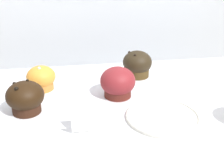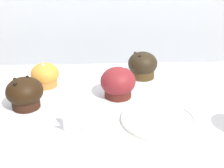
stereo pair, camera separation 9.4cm
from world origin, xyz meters
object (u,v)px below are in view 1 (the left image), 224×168
(muffin_front_center, at_px, (117,83))
(muffin_front_left, at_px, (41,78))
(muffin_back_right, at_px, (25,98))
(serving_plate, at_px, (163,117))
(muffin_front_right, at_px, (137,64))

(muffin_front_center, distance_m, muffin_front_left, 0.25)
(muffin_back_right, relative_size, serving_plate, 0.52)
(muffin_front_center, bearing_deg, serving_plate, -55.79)
(muffin_back_right, xyz_separation_m, muffin_front_left, (0.03, 0.14, -0.01))
(muffin_front_center, relative_size, muffin_front_right, 1.06)
(muffin_front_center, xyz_separation_m, muffin_front_right, (0.10, 0.14, -0.00))
(muffin_front_center, height_order, serving_plate, muffin_front_center)
(muffin_front_left, bearing_deg, muffin_front_center, -20.56)
(muffin_back_right, distance_m, muffin_front_right, 0.41)
(muffin_front_center, relative_size, serving_plate, 0.53)
(muffin_front_left, distance_m, serving_plate, 0.41)
(muffin_back_right, distance_m, muffin_front_left, 0.15)
(muffin_back_right, bearing_deg, muffin_front_center, 12.06)
(muffin_front_center, height_order, muffin_front_right, muffin_front_center)
(muffin_back_right, relative_size, muffin_front_left, 1.14)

